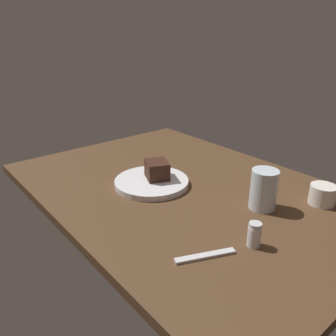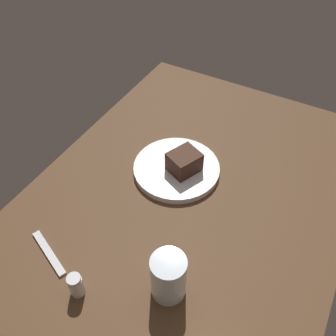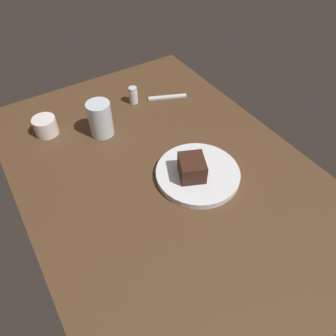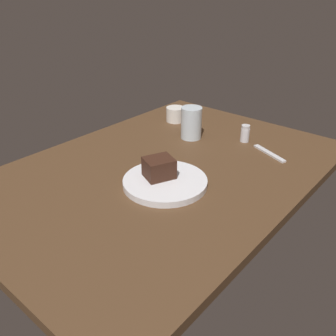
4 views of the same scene
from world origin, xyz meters
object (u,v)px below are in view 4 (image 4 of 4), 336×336
at_px(chocolate_cake_slice, 159,168).
at_px(water_glass, 191,123).
at_px(coffee_cup, 175,114).
at_px(dessert_plate, 165,182).
at_px(dessert_spoon, 269,153).
at_px(salt_shaker, 245,133).

bearing_deg(chocolate_cake_slice, water_glass, -158.11).
distance_m(water_glass, coffee_cup, 0.19).
relative_size(chocolate_cake_slice, coffee_cup, 1.08).
bearing_deg(dessert_plate, water_glass, -154.70).
height_order(water_glass, dessert_spoon, water_glass).
height_order(dessert_plate, dessert_spoon, dessert_plate).
bearing_deg(coffee_cup, dessert_plate, 36.20).
height_order(salt_shaker, dessert_spoon, salt_shaker).
relative_size(dessert_plate, dessert_spoon, 1.69).
height_order(chocolate_cake_slice, coffee_cup, chocolate_cake_slice).
bearing_deg(salt_shaker, coffee_cup, -89.63).
distance_m(dessert_plate, salt_shaker, 0.44).
xyz_separation_m(salt_shaker, water_glass, (0.10, -0.18, 0.03)).
xyz_separation_m(dessert_plate, dessert_spoon, (-0.40, 0.14, -0.01)).
xyz_separation_m(coffee_cup, dessert_spoon, (0.04, 0.46, -0.03)).
bearing_deg(coffee_cup, water_glass, 57.90).
relative_size(salt_shaker, coffee_cup, 0.83).
bearing_deg(dessert_spoon, water_glass, 34.27).
relative_size(coffee_cup, dessert_spoon, 0.52).
height_order(chocolate_cake_slice, salt_shaker, chocolate_cake_slice).
bearing_deg(coffee_cup, salt_shaker, 90.37).
height_order(dessert_plate, chocolate_cake_slice, chocolate_cake_slice).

